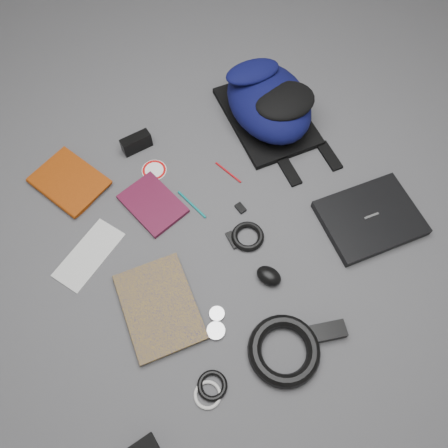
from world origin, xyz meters
TOP-DOWN VIEW (x-y plane):
  - ground at (0.00, 0.00)m, footprint 4.00×4.00m
  - backpack at (0.40, 0.30)m, footprint 0.38×0.49m
  - laptop at (0.42, -0.25)m, footprint 0.36×0.31m
  - textbook_red at (-0.44, 0.42)m, footprint 0.25×0.29m
  - comic_book at (-0.42, -0.10)m, footprint 0.27×0.33m
  - envelope at (-0.42, 0.16)m, footprint 0.27×0.20m
  - dvd_case at (-0.16, 0.21)m, footprint 0.18×0.23m
  - compact_camera at (-0.08, 0.45)m, footprint 0.11×0.04m
  - sticker_disc at (-0.08, 0.33)m, footprint 0.12×0.12m
  - pen_teal at (-0.04, 0.13)m, footprint 0.03×0.14m
  - pen_red at (0.13, 0.17)m, footprint 0.03×0.12m
  - id_badge at (-0.26, -0.06)m, footprint 0.09×0.11m
  - usb_black at (-0.01, -0.06)m, footprint 0.03×0.07m
  - key_fob at (0.09, 0.03)m, footprint 0.03×0.04m
  - mouse at (0.01, -0.23)m, footprint 0.09×0.10m
  - headphone_left at (-0.19, -0.24)m, footprint 0.06×0.06m
  - headphone_right at (-0.22, -0.28)m, footprint 0.07×0.07m
  - cable_coil at (0.04, -0.08)m, footprint 0.14×0.14m
  - power_brick at (0.05, -0.46)m, footprint 0.13×0.09m
  - power_cord_coil at (-0.09, -0.44)m, footprint 0.26×0.26m
  - earbud_coil at (-0.31, -0.40)m, footprint 0.11×0.11m
  - white_cable_coil at (-0.33, -0.41)m, footprint 0.09×0.09m

SIDE VIEW (x-z plane):
  - ground at x=0.00m, z-range 0.00..0.00m
  - sticker_disc at x=-0.08m, z-range 0.00..0.00m
  - id_badge at x=-0.26m, z-range 0.00..0.00m
  - envelope at x=-0.42m, z-range 0.00..0.00m
  - pen_red at x=0.13m, z-range 0.00..0.01m
  - pen_teal at x=-0.04m, z-range 0.00..0.01m
  - white_cable_coil at x=-0.33m, z-range 0.00..0.01m
  - headphone_left at x=-0.19m, z-range 0.00..0.01m
  - usb_black at x=-0.01m, z-range 0.00..0.01m
  - key_fob at x=0.09m, z-range 0.00..0.01m
  - headphone_right at x=-0.22m, z-range 0.00..0.01m
  - earbud_coil at x=-0.31m, z-range 0.00..0.02m
  - dvd_case at x=-0.16m, z-range 0.00..0.02m
  - cable_coil at x=0.04m, z-range 0.00..0.02m
  - comic_book at x=-0.42m, z-range 0.00..0.02m
  - textbook_red at x=-0.44m, z-range 0.00..0.03m
  - power_brick at x=0.05m, z-range 0.00..0.03m
  - laptop at x=0.42m, z-range 0.00..0.03m
  - power_cord_coil at x=-0.09m, z-range 0.00..0.04m
  - mouse at x=0.01m, z-range 0.00..0.04m
  - compact_camera at x=-0.08m, z-range 0.00..0.06m
  - backpack at x=0.40m, z-range 0.00..0.18m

